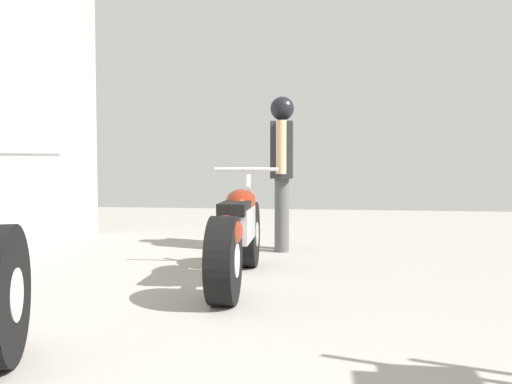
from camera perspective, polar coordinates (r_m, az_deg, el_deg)
name	(u,v)px	position (r m, az deg, el deg)	size (l,w,h in m)	color
ground_plane	(281,319)	(3.31, 2.66, -13.30)	(15.77, 15.77, 0.00)	gray
motorcycle_black_naked	(237,235)	(4.17, -2.08, -4.56)	(0.57, 1.92, 0.90)	black
mechanic_in_blue	(282,159)	(5.77, 2.78, 3.54)	(0.25, 0.65, 1.65)	#4C4C4C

